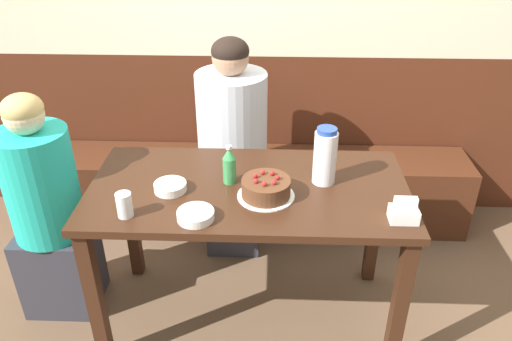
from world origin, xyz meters
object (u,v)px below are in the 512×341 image
glass_water_tall (124,205)px  birthday_cake (266,188)px  water_pitcher (325,156)px  bowl_soup_white (196,215)px  person_pale_blue_shirt (233,150)px  bowl_rice_small (170,187)px  soju_bottle (229,165)px  bench_seat (256,189)px  napkin_holder (404,212)px  person_teal_shirt (49,215)px

glass_water_tall → birthday_cake: bearing=16.3°
water_pitcher → glass_water_tall: water_pitcher is taller
bowl_soup_white → person_pale_blue_shirt: bearing=85.1°
bowl_rice_small → glass_water_tall: bearing=-126.3°
soju_bottle → bowl_rice_small: bearing=-162.2°
bench_seat → napkin_holder: napkin_holder is taller
soju_bottle → bowl_soup_white: soju_bottle is taller
soju_bottle → bowl_rice_small: 0.27m
birthday_cake → bowl_soup_white: bearing=-147.5°
bench_seat → soju_bottle: soju_bottle is taller
soju_bottle → bowl_soup_white: 0.31m
bowl_soup_white → glass_water_tall: bearing=177.6°
bench_seat → water_pitcher: water_pitcher is taller
birthday_cake → bowl_soup_white: birthday_cake is taller
birthday_cake → soju_bottle: bearing=145.3°
bowl_rice_small → glass_water_tall: (-0.14, -0.19, 0.03)m
glass_water_tall → bowl_rice_small: bearing=53.7°
bowl_rice_small → bench_seat: bearing=69.3°
bowl_soup_white → person_teal_shirt: (-0.76, 0.31, -0.24)m
water_pitcher → person_teal_shirt: bearing=179.5°
bench_seat → water_pitcher: bearing=-67.2°
birthday_cake → soju_bottle: size_ratio=1.36×
soju_bottle → glass_water_tall: (-0.39, -0.27, -0.03)m
bowl_rice_small → birthday_cake: bearing=-4.4°
water_pitcher → bowl_soup_white: (-0.52, -0.30, -0.11)m
bowl_rice_small → person_teal_shirt: size_ratio=0.12×
soju_bottle → person_teal_shirt: bearing=178.0°
soju_bottle → person_pale_blue_shirt: size_ratio=0.14×
birthday_cake → glass_water_tall: bearing=-163.7°
water_pitcher → napkin_holder: 0.41m
birthday_cake → napkin_holder: (0.54, -0.15, -0.00)m
napkin_holder → bowl_rice_small: 0.96m
bench_seat → glass_water_tall: (-0.47, -1.07, 0.59)m
bowl_rice_small → person_pale_blue_shirt: (0.21, 0.66, -0.16)m
glass_water_tall → bench_seat: bearing=66.1°
bench_seat → napkin_holder: bearing=-59.9°
bowl_soup_white → person_pale_blue_shirt: 0.88m
bench_seat → bowl_rice_small: 1.09m
bench_seat → bowl_soup_white: bearing=-100.2°
soju_bottle → napkin_holder: soju_bottle is taller
napkin_holder → person_teal_shirt: size_ratio=0.10×
napkin_holder → glass_water_tall: napkin_holder is taller
glass_water_tall → person_teal_shirt: person_teal_shirt is taller
birthday_cake → bowl_soup_white: (-0.27, -0.17, -0.02)m
person_teal_shirt → person_pale_blue_shirt: bearing=33.3°
glass_water_tall → bowl_soup_white: bearing=-2.4°
birthday_cake → person_pale_blue_shirt: (-0.20, 0.69, -0.18)m
bowl_soup_white → water_pitcher: bearing=30.2°
bench_seat → napkin_holder: (0.61, -1.06, 0.58)m
person_teal_shirt → person_pale_blue_shirt: (0.83, 0.55, 0.08)m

